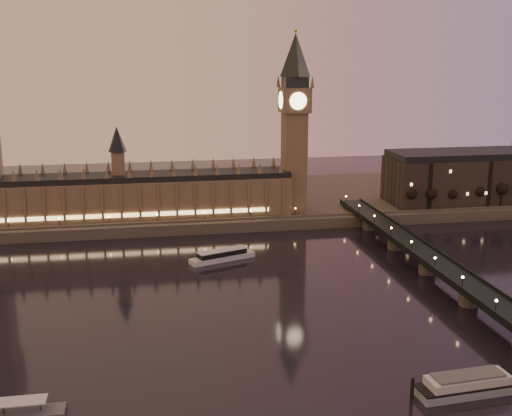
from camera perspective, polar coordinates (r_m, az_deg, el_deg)
The scene contains 13 objects.
ground at distance 258.75m, azimuth -2.24°, elevation -8.40°, with size 700.00×700.00×0.00m, color black.
far_embankment at distance 418.19m, azimuth -1.26°, elevation 0.63°, with size 560.00×130.00×6.00m, color #423D35.
palace_of_westminster at distance 366.65m, azimuth -11.11°, elevation 1.52°, with size 180.00×26.62×52.00m.
big_ben at distance 370.38m, azimuth 3.45°, elevation 8.48°, with size 17.68×17.68×104.00m.
westminster_bridge at distance 283.13m, azimuth 16.55°, elevation -5.81°, with size 13.20×260.00×15.30m.
city_block at distance 439.32m, azimuth 21.26°, elevation 2.89°, with size 155.00×45.00×34.00m.
bare_tree_0 at distance 388.24m, azimuth 13.65°, elevation 1.13°, with size 6.30×6.30×12.80m.
bare_tree_1 at distance 393.98m, azimuth 15.51°, elevation 1.19°, with size 6.30×6.30×12.80m.
bare_tree_2 at distance 400.12m, azimuth 17.31°, elevation 1.26°, with size 6.30×6.30×12.80m.
bare_tree_3 at distance 406.65m, azimuth 19.06°, elevation 1.32°, with size 6.30×6.30×12.80m.
bare_tree_4 at distance 413.54m, azimuth 20.74°, elevation 1.37°, with size 6.30×6.30×12.80m.
cruise_boat_a at distance 308.90m, azimuth -3.02°, elevation -4.25°, with size 32.90×17.99×5.20m.
moored_barge at distance 203.68m, azimuth 18.28°, elevation -14.68°, with size 35.57×11.00×6.54m.
Camera 1 is at (-31.96, -237.76, 96.96)m, focal length 45.00 mm.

